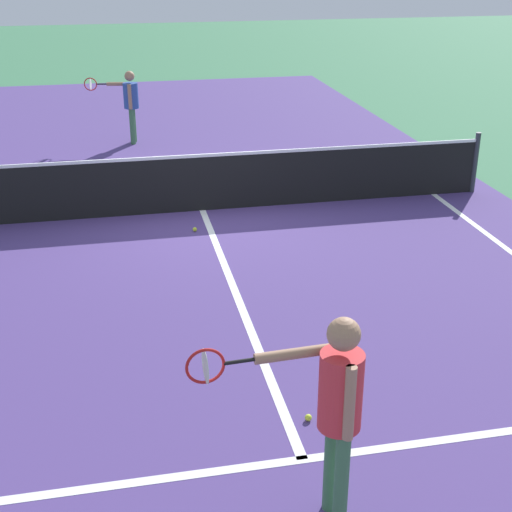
{
  "coord_description": "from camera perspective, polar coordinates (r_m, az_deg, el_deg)",
  "views": [
    {
      "loc": [
        -1.4,
        -11.2,
        4.11
      ],
      "look_at": [
        0.03,
        -4.26,
        1.0
      ],
      "focal_mm": 50.58,
      "sensor_mm": 36.0,
      "label": 1
    }
  ],
  "objects": [
    {
      "name": "player_far",
      "position": [
        16.16,
        -9.96,
        12.13
      ],
      "size": [
        1.13,
        0.64,
        1.56
      ],
      "color": "#3F7247",
      "rests_on": "ground_plane"
    },
    {
      "name": "tennis_ball_mid_court",
      "position": [
        6.89,
        4.16,
        -12.63
      ],
      "size": [
        0.07,
        0.07,
        0.07
      ],
      "primitive_type": "sphere",
      "color": "#CCE033",
      "rests_on": "ground_plane"
    },
    {
      "name": "player_near",
      "position": [
        5.28,
        6.36,
        -11.22
      ],
      "size": [
        1.25,
        0.45,
        1.75
      ],
      "color": "#3F7247",
      "rests_on": "ground_plane"
    },
    {
      "name": "ground_plane",
      "position": [
        12.01,
        -4.25,
        3.62
      ],
      "size": [
        60.0,
        60.0,
        0.0
      ],
      "primitive_type": "plane",
      "color": "#38724C"
    },
    {
      "name": "line_center_service",
      "position": [
        9.1,
        -1.54,
        -3.13
      ],
      "size": [
        0.1,
        6.4,
        0.01
      ],
      "primitive_type": "cube",
      "color": "white",
      "rests_on": "ground_plane"
    },
    {
      "name": "court_surface_inbounds",
      "position": [
        12.01,
        -4.25,
        3.63
      ],
      "size": [
        10.62,
        24.4,
        0.0
      ],
      "primitive_type": "cube",
      "color": "#4C387A",
      "rests_on": "ground_plane"
    },
    {
      "name": "tennis_ball_near_net",
      "position": [
        11.12,
        -4.86,
        2.11
      ],
      "size": [
        0.07,
        0.07,
        0.07
      ],
      "primitive_type": "sphere",
      "color": "#CCE033",
      "rests_on": "ground_plane"
    },
    {
      "name": "line_service_near",
      "position": [
        6.47,
        3.7,
        -15.75
      ],
      "size": [
        8.22,
        0.1,
        0.01
      ],
      "primitive_type": "cube",
      "color": "white",
      "rests_on": "ground_plane"
    },
    {
      "name": "net",
      "position": [
        11.85,
        -4.33,
        5.86
      ],
      "size": [
        9.76,
        0.09,
        1.07
      ],
      "color": "#33383D",
      "rests_on": "ground_plane"
    }
  ]
}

